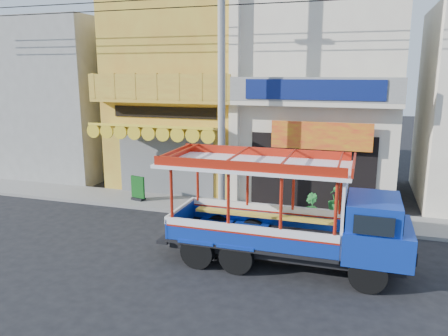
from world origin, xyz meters
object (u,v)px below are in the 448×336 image
(songthaew_truck, at_px, (302,216))
(potted_plant_b, at_px, (311,206))
(potted_plant_c, at_px, (337,200))
(green_sign, at_px, (138,190))
(utility_pole, at_px, (226,75))

(songthaew_truck, xyz_separation_m, potted_plant_b, (-0.17, 3.91, -0.91))
(potted_plant_c, bearing_deg, songthaew_truck, 5.20)
(green_sign, height_order, potted_plant_c, potted_plant_c)
(utility_pole, xyz_separation_m, green_sign, (-3.84, 0.51, -4.50))
(songthaew_truck, height_order, green_sign, songthaew_truck)
(songthaew_truck, distance_m, green_sign, 8.13)
(utility_pole, distance_m, green_sign, 5.94)
(songthaew_truck, xyz_separation_m, potted_plant_c, (0.66, 4.52, -0.78))
(green_sign, bearing_deg, songthaew_truck, -29.54)
(songthaew_truck, bearing_deg, green_sign, 150.46)
(green_sign, height_order, potted_plant_b, green_sign)
(utility_pole, distance_m, songthaew_truck, 5.91)
(songthaew_truck, bearing_deg, utility_pole, 132.58)
(utility_pole, height_order, potted_plant_b, utility_pole)
(utility_pole, bearing_deg, songthaew_truck, -47.42)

